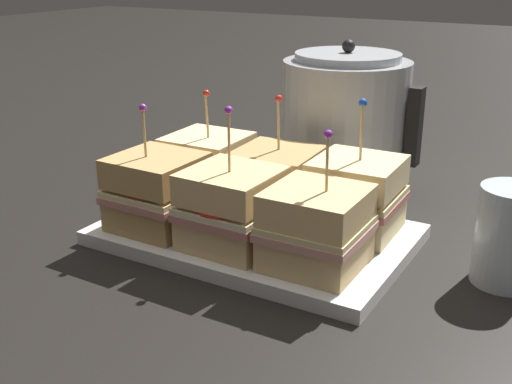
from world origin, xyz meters
TOP-DOWN VIEW (x-y plane):
  - ground_plane at (0.00, 0.00)m, footprint 6.00×6.00m
  - serving_platter at (0.00, 0.00)m, footprint 0.39×0.25m
  - sandwich_front_left at (-0.11, -0.06)m, footprint 0.11×0.11m
  - sandwich_front_center at (0.00, -0.06)m, footprint 0.11×0.11m
  - sandwich_front_right at (0.11, -0.06)m, footprint 0.11×0.11m
  - sandwich_back_left at (-0.11, 0.06)m, footprint 0.11×0.11m
  - sandwich_back_center at (0.00, 0.06)m, footprint 0.11×0.11m
  - sandwich_back_right at (0.11, 0.06)m, footprint 0.11×0.11m
  - kettle_steel at (0.01, 0.27)m, footprint 0.22×0.20m
  - drinking_glass at (0.30, 0.05)m, footprint 0.07×0.07m

SIDE VIEW (x-z plane):
  - ground_plane at x=0.00m, z-range 0.00..0.00m
  - serving_platter at x=0.00m, z-range 0.00..0.02m
  - drinking_glass at x=0.30m, z-range 0.00..0.11m
  - sandwich_front_right at x=0.11m, z-range -0.02..0.14m
  - sandwich_back_center at x=0.00m, z-range -0.02..0.15m
  - sandwich_front_left at x=-0.11m, z-range -0.02..0.15m
  - sandwich_back_left at x=-0.11m, z-range -0.02..0.15m
  - sandwich_front_center at x=0.00m, z-range -0.02..0.15m
  - sandwich_back_right at x=0.11m, z-range -0.02..0.15m
  - kettle_steel at x=0.01m, z-range -0.01..0.22m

